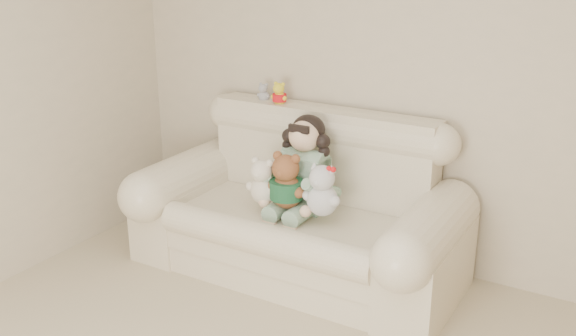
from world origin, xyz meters
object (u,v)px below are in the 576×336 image
at_px(seated_child, 305,163).
at_px(white_cat, 323,185).
at_px(sofa, 296,198).
at_px(cream_teddy, 263,177).
at_px(brown_teddy, 287,175).

distance_m(seated_child, white_cat, 0.30).
relative_size(sofa, cream_teddy, 5.99).
relative_size(sofa, seated_child, 3.35).
distance_m(brown_teddy, cream_teddy, 0.17).
distance_m(seated_child, brown_teddy, 0.20).
distance_m(sofa, seated_child, 0.23).
xyz_separation_m(sofa, seated_child, (0.02, 0.08, 0.22)).
bearing_deg(sofa, cream_teddy, -139.07).
height_order(seated_child, brown_teddy, seated_child).
xyz_separation_m(sofa, brown_teddy, (0.00, -0.12, 0.19)).
relative_size(sofa, brown_teddy, 5.03).
distance_m(white_cat, cream_teddy, 0.41).
bearing_deg(white_cat, sofa, 138.72).
xyz_separation_m(seated_child, cream_teddy, (-0.18, -0.22, -0.06)).
distance_m(sofa, brown_teddy, 0.23).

